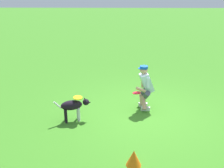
{
  "coord_description": "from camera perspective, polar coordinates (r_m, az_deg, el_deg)",
  "views": [
    {
      "loc": [
        0.83,
        6.59,
        3.51
      ],
      "look_at": [
        0.97,
        -0.03,
        0.9
      ],
      "focal_mm": 42.66,
      "sensor_mm": 36.0,
      "label": 1
    }
  ],
  "objects": [
    {
      "name": "frisbee_held",
      "position": [
        7.33,
        5.3,
        -1.9
      ],
      "size": [
        0.28,
        0.28,
        0.07
      ],
      "primitive_type": "cylinder",
      "rotation": [
        -0.15,
        -0.07,
        3.41
      ],
      "color": "red",
      "rests_on": "person"
    },
    {
      "name": "dog",
      "position": [
        7.06,
        -8.25,
        -4.69
      ],
      "size": [
        0.95,
        0.41,
        0.62
      ],
      "rotation": [
        0.0,
        0.0,
        3.43
      ],
      "color": "black",
      "rests_on": "ground_plane"
    },
    {
      "name": "person",
      "position": [
        7.59,
        7.13,
        -0.44
      ],
      "size": [
        0.56,
        0.66,
        1.29
      ],
      "rotation": [
        0.0,
        0.0,
        0.17
      ],
      "color": "silver",
      "rests_on": "ground_plane"
    },
    {
      "name": "frisbee_flying",
      "position": [
        6.97,
        -7.34,
        -2.91
      ],
      "size": [
        0.25,
        0.25,
        0.04
      ],
      "primitive_type": "cylinder",
      "rotation": [
        0.04,
        0.05,
        3.09
      ],
      "color": "yellow"
    },
    {
      "name": "ground_plane",
      "position": [
        7.52,
        7.45,
        -6.54
      ],
      "size": [
        60.0,
        60.0,
        0.0
      ],
      "primitive_type": "plane",
      "color": "#377920"
    },
    {
      "name": "training_cone",
      "position": [
        5.55,
        4.68,
        -15.54
      ],
      "size": [
        0.31,
        0.31,
        0.35
      ],
      "primitive_type": "cone",
      "color": "orange",
      "rests_on": "ground_plane"
    }
  ]
}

